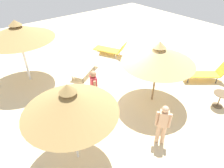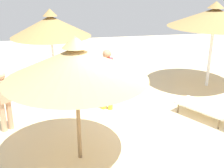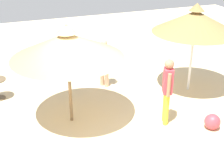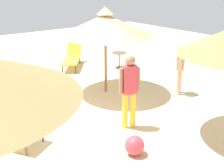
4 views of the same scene
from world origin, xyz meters
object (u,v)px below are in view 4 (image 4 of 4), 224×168
Objects in this scene: person_standing_front at (130,87)px; side_table_round at (119,57)px; beach_ball at (135,145)px; person_standing_edge at (181,66)px; parasol_umbrella_near_left at (105,25)px; handbag at (25,72)px; lounge_chair_back at (72,56)px.

side_table_round is at bearing -126.26° from person_standing_front.
person_standing_edge is at bearing -152.96° from beach_ball.
parasol_umbrella_near_left is 2.50m from person_standing_edge.
parasol_umbrella_near_left is at bearing -42.20° from person_standing_edge.
parasol_umbrella_near_left is 1.80× the size of person_standing_edge.
parasol_umbrella_near_left reaches higher than beach_ball.
side_table_round is at bearing 160.57° from handbag.
person_standing_front is (0.96, 2.20, -1.03)m from parasol_umbrella_near_left.
parasol_umbrella_near_left is 5.36× the size of handbag.
lounge_chair_back reaches higher than side_table_round.
person_standing_front is at bearing 15.46° from person_standing_edge.
person_standing_front is 3.40× the size of handbag.
lounge_chair_back reaches higher than beach_ball.
person_standing_edge is at bearing 85.07° from side_table_round.
person_standing_edge is 3.24m from side_table_round.
person_standing_edge is 3.82× the size of beach_ball.
person_standing_front is at bearing 73.25° from lounge_chair_back.
person_standing_front is 4.89m from side_table_round.
parasol_umbrella_near_left is 1.49× the size of lounge_chair_back.
parasol_umbrella_near_left is 3.70m from handbag.
lounge_chair_back is at bearing -77.29° from person_standing_edge.
beach_ball is (2.24, 6.18, -0.21)m from lounge_chair_back.
parasol_umbrella_near_left reaches higher than person_standing_front.
person_standing_front reaches higher than person_standing_edge.
lounge_chair_back is 2.04m from handbag.
lounge_chair_back reaches higher than handbag.
handbag is (3.04, -4.37, -0.67)m from person_standing_edge.
lounge_chair_back is at bearing -106.75° from person_standing_front.
lounge_chair_back is (-0.62, -3.04, -1.62)m from parasol_umbrella_near_left.
lounge_chair_back is 4.63× the size of beach_ball.
person_standing_edge reaches higher than beach_ball.
side_table_round is 1.56× the size of beach_ball.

